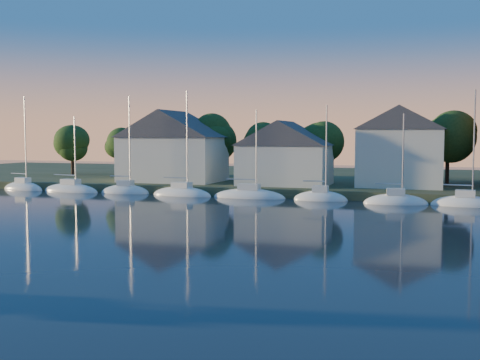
% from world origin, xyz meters
% --- Properties ---
extents(ground, '(260.00, 260.00, 0.00)m').
position_xyz_m(ground, '(0.00, 0.00, 0.00)').
color(ground, black).
rests_on(ground, ground).
extents(shoreline_land, '(160.00, 50.00, 2.00)m').
position_xyz_m(shoreline_land, '(0.00, 75.00, 0.00)').
color(shoreline_land, '#323F24').
rests_on(shoreline_land, ground).
extents(wooden_dock, '(120.00, 3.00, 1.00)m').
position_xyz_m(wooden_dock, '(0.00, 52.00, 0.00)').
color(wooden_dock, brown).
rests_on(wooden_dock, ground).
extents(clubhouse_west, '(13.65, 9.45, 9.64)m').
position_xyz_m(clubhouse_west, '(-22.00, 58.00, 5.93)').
color(clubhouse_west, silver).
rests_on(clubhouse_west, shoreline_land).
extents(clubhouse_centre, '(11.55, 8.40, 8.08)m').
position_xyz_m(clubhouse_centre, '(-6.00, 57.00, 5.13)').
color(clubhouse_centre, silver).
rests_on(clubhouse_centre, shoreline_land).
extents(clubhouse_east, '(10.50, 8.40, 9.80)m').
position_xyz_m(clubhouse_east, '(8.00, 59.00, 6.00)').
color(clubhouse_east, silver).
rests_on(clubhouse_east, shoreline_land).
extents(tree_line, '(93.40, 5.40, 8.90)m').
position_xyz_m(tree_line, '(2.00, 63.00, 7.18)').
color(tree_line, '#372619').
rests_on(tree_line, shoreline_land).
extents(moored_fleet, '(71.50, 2.40, 12.05)m').
position_xyz_m(moored_fleet, '(-8.00, 49.00, 0.10)').
color(moored_fleet, white).
rests_on(moored_fleet, ground).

